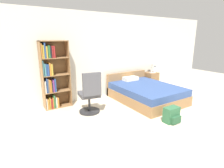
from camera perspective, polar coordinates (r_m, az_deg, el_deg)
The scene contains 9 objects.
ground_plane at distance 3.85m, azimuth 25.82°, elevation -15.68°, with size 14.00×14.00×0.00m, color beige.
wall_back at distance 5.72m, azimuth -1.03°, elevation 9.23°, with size 9.00×0.06×2.60m.
bookshelf at distance 4.88m, azimuth -18.95°, elevation 2.47°, with size 0.72×0.32×1.80m.
bed at distance 5.45m, azimuth 10.60°, elevation -2.65°, with size 1.57×2.06×0.73m.
office_chair at distance 4.36m, azimuth -7.17°, elevation -3.51°, with size 0.55×0.62×1.08m.
nightstand at distance 6.72m, azimuth 12.74°, elevation 1.14°, with size 0.41×0.41×0.62m.
table_lamp at distance 6.53m, azimuth 13.02°, elevation 7.30°, with size 0.27×0.27×0.54m.
water_bottle at distance 6.59m, azimuth 13.76°, elevation 4.64°, with size 0.08×0.08×0.25m.
backpack_green at distance 4.23m, azimuth 18.93°, elevation -9.60°, with size 0.36×0.27×0.35m.
Camera 1 is at (-2.94, -1.65, 1.86)m, focal length 28.00 mm.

